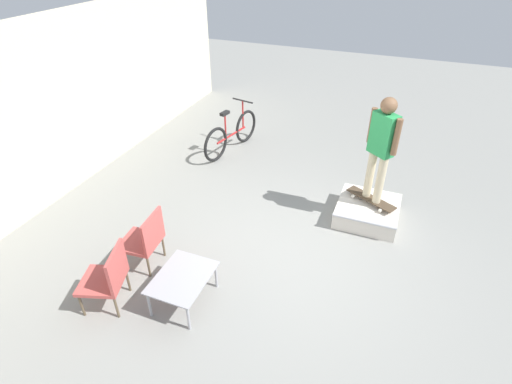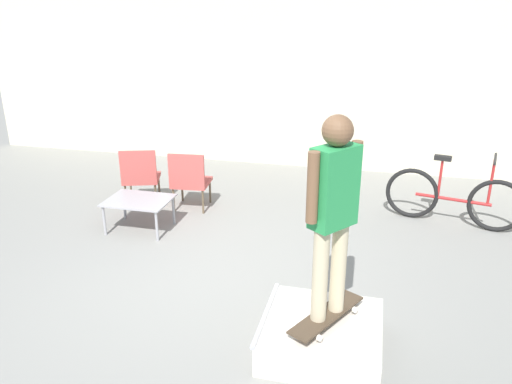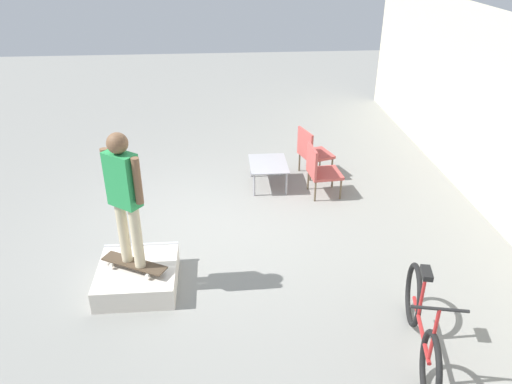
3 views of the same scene
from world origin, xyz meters
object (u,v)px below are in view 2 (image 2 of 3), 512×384
Objects in this scene: person_skater at (333,204)px; coffee_table at (139,203)px; skate_ramp_box at (322,335)px; patio_chair_left at (140,175)px; skateboard_on_ramp at (327,315)px; patio_chair_right at (190,179)px; bicycle at (453,198)px.

coffee_table is (-2.71, 1.95, -1.01)m from person_skater.
skate_ramp_box is 1.23× the size of coffee_table.
person_skater is 3.49m from coffee_table.
coffee_table is at bearing 144.16° from skate_ramp_box.
coffee_table is at bearing 91.13° from person_skater.
patio_chair_left is (-3.08, 2.78, -0.91)m from person_skater.
skateboard_on_ramp is 1.02m from person_skater.
person_skater is at bearing 124.34° from patio_chair_right.
skate_ramp_box is at bearing -102.26° from bicycle.
patio_chair_left is at bearing 76.18° from skateboard_on_ramp.
coffee_table is (-2.71, 1.95, 0.01)m from skateboard_on_ramp.
skateboard_on_ramp is 1.01× the size of coffee_table.
coffee_table is at bearing 96.04° from patio_chair_left.
person_skater reaches higher than skateboard_on_ramp.
skate_ramp_box is 4.13m from patio_chair_left.
person_skater reaches higher than bicycle.
person_skater is 3.72m from patio_chair_right.
skate_ramp_box is 0.23m from skateboard_on_ramp.
bicycle is at bearing 4.53° from skateboard_on_ramp.
person_skater is 1.93× the size of patio_chair_left.
patio_chair_right is at bearing 67.88° from skateboard_on_ramp.
person_skater is at bearing -22.27° from skate_ramp_box.
bicycle is at bearing 166.51° from patio_chair_left.
person_skater is at bearing -151.83° from skateboard_on_ramp.
person_skater is 3.57m from bicycle.
skateboard_on_ramp is 0.48× the size of bicycle.
coffee_table is 0.95× the size of patio_chair_left.
bicycle is (1.37, 3.14, 0.01)m from skateboard_on_ramp.
patio_chair_left is (-0.37, 0.83, 0.10)m from coffee_table.
skate_ramp_box is 3.58m from patio_chair_right.
person_skater is 1.93× the size of patio_chair_right.
person_skater is (0.04, -0.02, 1.25)m from skate_ramp_box.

